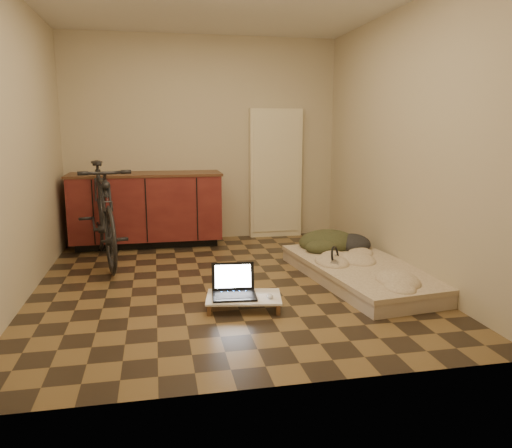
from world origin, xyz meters
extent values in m
cube|color=brown|center=(0.00, 0.00, 0.00)|extent=(3.50, 4.00, 0.00)
cube|color=beige|center=(0.00, 2.00, 1.30)|extent=(3.50, 0.00, 2.60)
cube|color=beige|center=(0.00, -2.00, 1.30)|extent=(3.50, 0.00, 2.60)
cube|color=beige|center=(-1.75, 0.00, 1.30)|extent=(0.00, 4.00, 2.60)
cube|color=beige|center=(1.75, 0.00, 1.30)|extent=(0.00, 4.00, 2.60)
cube|color=black|center=(-0.75, 1.74, 0.05)|extent=(1.70, 0.48, 0.10)
cube|color=#541817|center=(-0.75, 1.70, 0.49)|extent=(1.80, 0.60, 0.78)
cube|color=#502F1D|center=(-0.75, 1.70, 0.90)|extent=(1.84, 0.62, 0.03)
cube|color=#F3E7C0|center=(0.95, 1.94, 0.85)|extent=(0.70, 0.10, 1.70)
imported|color=black|center=(-1.20, 1.00, 0.60)|extent=(0.92, 1.94, 1.21)
cube|color=#BFAD98|center=(1.30, -0.19, 0.06)|extent=(1.12, 1.98, 0.12)
cube|color=beige|center=(1.30, -0.19, 0.14)|extent=(1.15, 2.01, 0.04)
cube|color=brown|center=(-0.25, -0.83, 0.04)|extent=(0.04, 0.04, 0.08)
cube|color=brown|center=(-0.19, -0.50, 0.04)|extent=(0.04, 0.04, 0.08)
cube|color=brown|center=(0.29, -0.92, 0.04)|extent=(0.04, 0.04, 0.08)
cube|color=brown|center=(0.34, -0.60, 0.04)|extent=(0.04, 0.04, 0.08)
cube|color=white|center=(0.05, -0.71, 0.09)|extent=(0.66, 0.49, 0.02)
cube|color=black|center=(-0.03, -0.73, 0.11)|extent=(0.37, 0.28, 0.02)
cube|color=black|center=(-0.02, -0.57, 0.23)|extent=(0.36, 0.10, 0.23)
cube|color=white|center=(-0.02, -0.57, 0.23)|extent=(0.30, 0.08, 0.18)
ellipsoid|color=silver|center=(0.24, -0.80, 0.12)|extent=(0.05, 0.09, 0.03)
camera|label=1|loc=(-0.63, -4.55, 1.46)|focal=35.00mm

